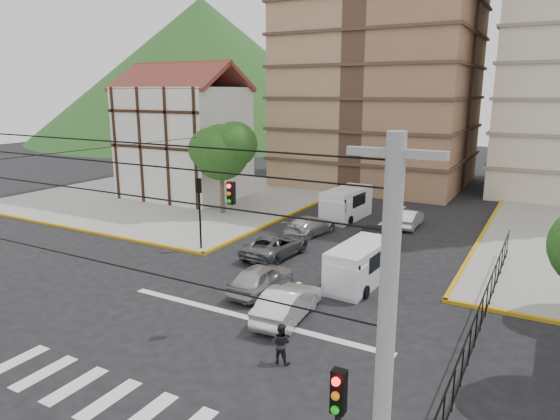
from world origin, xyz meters
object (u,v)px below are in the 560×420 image
Objects in this scene: van_right_lane at (357,267)px; van_left_lane at (345,205)px; traffic_light_nw at (199,202)px; car_silver_front_left at (261,278)px; pedestrian_crosswalk at (281,343)px; car_white_front_right at (288,303)px.

van_left_lane is (-5.64, 12.36, 0.11)m from van_right_lane.
traffic_light_nw is at bearing -109.00° from van_left_lane.
traffic_light_nw is 1.05× the size of car_silver_front_left.
car_silver_front_left is 6.69m from pedestrian_crosswalk.
van_right_lane is at bearing -109.12° from car_white_front_right.
pedestrian_crosswalk reaches higher than car_white_front_right.
car_white_front_right is 2.88× the size of pedestrian_crosswalk.
pedestrian_crosswalk is (1.50, -3.30, 0.04)m from car_white_front_right.
van_left_lane is 17.86m from car_white_front_right.
traffic_light_nw is at bearing -28.40° from car_silver_front_left.
traffic_light_nw reaches higher than van_left_lane.
pedestrian_crosswalk is (0.17, -8.27, -0.27)m from van_right_lane.
car_white_front_right is 3.63m from pedestrian_crosswalk.
car_white_front_right is at bearing -68.28° from pedestrian_crosswalk.
traffic_light_nw is at bearing 178.85° from van_right_lane.
van_left_lane is at bearing -82.18° from car_silver_front_left.
van_right_lane is at bearing -91.50° from pedestrian_crosswalk.
van_left_lane reaches higher than pedestrian_crosswalk.
van_right_lane is 4.89m from car_silver_front_left.
traffic_light_nw reaches higher than car_silver_front_left.
pedestrian_crosswalk is at bearing 128.61° from car_silver_front_left.
van_right_lane is 1.10× the size of car_white_front_right.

